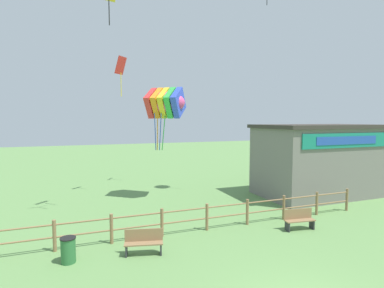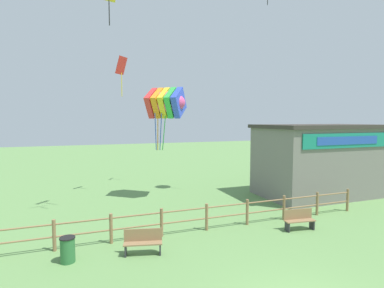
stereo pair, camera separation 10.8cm
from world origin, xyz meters
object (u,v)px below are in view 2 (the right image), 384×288
object	(u,v)px
park_bench_near_fence	(143,241)
park_bench_by_building	(299,219)
kite_red_diamond	(121,69)
seaside_building	(318,160)
trash_bin	(68,250)
kite_rainbow_parafoil	(166,103)

from	to	relation	value
park_bench_near_fence	park_bench_by_building	bearing A→B (deg)	0.22
park_bench_near_fence	kite_red_diamond	world-z (taller)	kite_red_diamond
seaside_building	trash_bin	world-z (taller)	seaside_building
park_bench_by_building	kite_rainbow_parafoil	size ratio (longest dim) A/B	0.37
seaside_building	trash_bin	bearing A→B (deg)	-163.37
trash_bin	kite_red_diamond	xyz separation A→B (m)	(3.24, 9.71, 8.21)
park_bench_near_fence	kite_rainbow_parafoil	xyz separation A→B (m)	(3.02, 7.68, 5.77)
park_bench_by_building	kite_red_diamond	bearing A→B (deg)	124.56
park_bench_near_fence	kite_red_diamond	size ratio (longest dim) A/B	0.57
trash_bin	kite_rainbow_parafoil	distance (m)	11.01
kite_red_diamond	park_bench_by_building	bearing A→B (deg)	-55.44
seaside_building	kite_red_diamond	size ratio (longest dim) A/B	3.09
trash_bin	kite_red_diamond	size ratio (longest dim) A/B	0.35
seaside_building	kite_rainbow_parafoil	distance (m)	11.13
park_bench_near_fence	park_bench_by_building	size ratio (longest dim) A/B	1.01
park_bench_by_building	kite_rainbow_parafoil	distance (m)	10.53
seaside_building	park_bench_near_fence	bearing A→B (deg)	-159.11
park_bench_by_building	kite_red_diamond	xyz separation A→B (m)	(-6.86, 9.96, 8.17)
seaside_building	park_bench_by_building	size ratio (longest dim) A/B	5.51
park_bench_near_fence	park_bench_by_building	xyz separation A→B (m)	(7.40, 0.03, 0.00)
seaside_building	park_bench_near_fence	size ratio (longest dim) A/B	5.45
park_bench_near_fence	trash_bin	size ratio (longest dim) A/B	1.62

